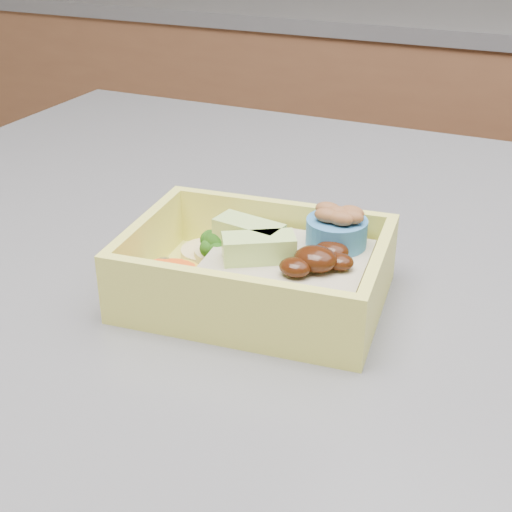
% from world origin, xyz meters
% --- Properties ---
extents(bento_box, '(0.17, 0.13, 0.06)m').
position_xyz_m(bento_box, '(-0.20, -0.08, 0.94)').
color(bento_box, '#ECE961').
rests_on(bento_box, island).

